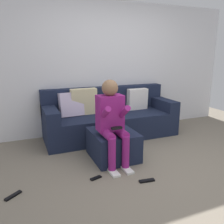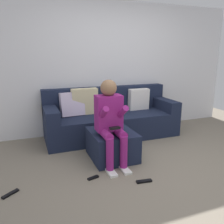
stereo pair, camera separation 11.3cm
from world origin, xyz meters
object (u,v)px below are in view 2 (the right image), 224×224
couch_sectional (110,118)px  remote_under_side_table (10,194)px  remote_near_ottoman (144,181)px  person_seated (110,117)px  ottoman (112,144)px  remote_by_storage_bin (93,178)px

couch_sectional → remote_under_side_table: size_ratio=12.22×
remote_under_side_table → remote_near_ottoman: bearing=-48.6°
person_seated → ottoman: bearing=63.4°
remote_near_ottoman → remote_under_side_table: bearing=176.1°
person_seated → remote_under_side_table: 1.48m
person_seated → remote_by_storage_bin: 0.81m
couch_sectional → remote_by_storage_bin: 1.61m
remote_near_ottoman → remote_by_storage_bin: (-0.55, 0.29, 0.00)m
person_seated → remote_by_storage_bin: person_seated is taller
ottoman → remote_under_side_table: 1.46m
couch_sectional → person_seated: size_ratio=2.06×
couch_sectional → person_seated: 1.18m
remote_under_side_table → remote_by_storage_bin: bearing=-37.3°
person_seated → remote_by_storage_bin: size_ratio=7.98×
person_seated → remote_by_storage_bin: bearing=-136.6°
ottoman → remote_by_storage_bin: bearing=-131.3°
couch_sectional → person_seated: (-0.39, -1.07, 0.33)m
remote_by_storage_bin → remote_under_side_table: size_ratio=0.74×
remote_near_ottoman → remote_by_storage_bin: bearing=159.0°
person_seated → remote_near_ottoman: bearing=-72.2°
person_seated → remote_near_ottoman: size_ratio=6.07×
couch_sectional → remote_under_side_table: bearing=-139.8°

